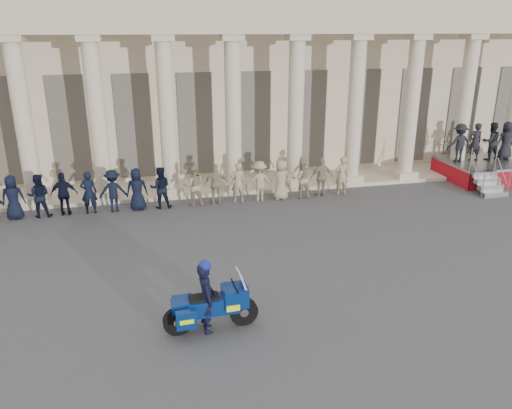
# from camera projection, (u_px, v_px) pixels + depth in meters

# --- Properties ---
(ground) EXTENTS (90.00, 90.00, 0.00)m
(ground) POSITION_uv_depth(u_px,v_px,m) (241.00, 286.00, 13.34)
(ground) COLOR #414144
(ground) RESTS_ON ground
(building) EXTENTS (40.00, 12.50, 9.00)m
(building) POSITION_uv_depth(u_px,v_px,m) (184.00, 69.00, 25.37)
(building) COLOR #C5B193
(building) RESTS_ON ground
(officer_rank) EXTENTS (18.50, 0.61, 1.61)m
(officer_rank) POSITION_uv_depth(u_px,v_px,m) (108.00, 191.00, 18.46)
(officer_rank) COLOR black
(officer_rank) RESTS_ON ground
(reviewing_stand) EXTENTS (4.25, 4.00, 2.54)m
(reviewing_stand) POSITION_uv_depth(u_px,v_px,m) (489.00, 149.00, 22.38)
(reviewing_stand) COLOR gray
(reviewing_stand) RESTS_ON ground
(motorcycle) EXTENTS (2.19, 0.90, 1.40)m
(motorcycle) POSITION_uv_depth(u_px,v_px,m) (212.00, 306.00, 11.24)
(motorcycle) COLOR black
(motorcycle) RESTS_ON ground
(rider) EXTENTS (0.43, 0.63, 1.76)m
(rider) POSITION_uv_depth(u_px,v_px,m) (206.00, 296.00, 11.11)
(rider) COLOR black
(rider) RESTS_ON ground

